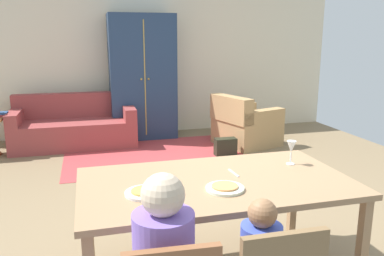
{
  "coord_description": "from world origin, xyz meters",
  "views": [
    {
      "loc": [
        -1.08,
        -3.56,
        1.72
      ],
      "look_at": [
        -0.1,
        0.04,
        0.85
      ],
      "focal_mm": 36.67,
      "sensor_mm": 36.0,
      "label": 1
    }
  ],
  "objects_px": {
    "couch": "(75,127)",
    "armchair": "(244,126)",
    "handbag": "(225,147)",
    "plate_near_man": "(145,193)",
    "plate_near_child": "(225,188)",
    "dining_table": "(216,189)",
    "wine_glass": "(291,148)",
    "armoire": "(143,77)"
  },
  "relations": [
    {
      "from": "wine_glass",
      "to": "handbag",
      "type": "bearing_deg",
      "value": 80.45
    },
    {
      "from": "dining_table",
      "to": "handbag",
      "type": "distance_m",
      "value": 3.14
    },
    {
      "from": "dining_table",
      "to": "handbag",
      "type": "xyz_separation_m",
      "value": [
        1.12,
        2.87,
        -0.56
      ]
    },
    {
      "from": "couch",
      "to": "armoire",
      "type": "xyz_separation_m",
      "value": [
        1.16,
        0.26,
        0.75
      ]
    },
    {
      "from": "plate_near_child",
      "to": "handbag",
      "type": "bearing_deg",
      "value": 69.86
    },
    {
      "from": "dining_table",
      "to": "armoire",
      "type": "bearing_deg",
      "value": 88.52
    },
    {
      "from": "armoire",
      "to": "armchair",
      "type": "bearing_deg",
      "value": -31.81
    },
    {
      "from": "couch",
      "to": "armoire",
      "type": "bearing_deg",
      "value": 12.68
    },
    {
      "from": "handbag",
      "to": "plate_near_man",
      "type": "bearing_deg",
      "value": -118.55
    },
    {
      "from": "dining_table",
      "to": "armoire",
      "type": "height_order",
      "value": "armoire"
    },
    {
      "from": "plate_near_child",
      "to": "armoire",
      "type": "relative_size",
      "value": 0.12
    },
    {
      "from": "armoire",
      "to": "couch",
      "type": "bearing_deg",
      "value": -167.32
    },
    {
      "from": "dining_table",
      "to": "couch",
      "type": "bearing_deg",
      "value": 104.52
    },
    {
      "from": "plate_near_man",
      "to": "handbag",
      "type": "xyz_separation_m",
      "value": [
        1.63,
        2.99,
        -0.64
      ]
    },
    {
      "from": "armchair",
      "to": "plate_near_man",
      "type": "bearing_deg",
      "value": -121.46
    },
    {
      "from": "plate_near_child",
      "to": "armchair",
      "type": "relative_size",
      "value": 0.23
    },
    {
      "from": "plate_near_man",
      "to": "dining_table",
      "type": "bearing_deg",
      "value": 13.26
    },
    {
      "from": "plate_near_man",
      "to": "armchair",
      "type": "distance_m",
      "value": 4.1
    },
    {
      "from": "wine_glass",
      "to": "handbag",
      "type": "xyz_separation_m",
      "value": [
        0.45,
        2.69,
        -0.76
      ]
    },
    {
      "from": "wine_glass",
      "to": "armchair",
      "type": "xyz_separation_m",
      "value": [
        0.95,
        3.18,
        -0.57
      ]
    },
    {
      "from": "plate_near_child",
      "to": "armoire",
      "type": "height_order",
      "value": "armoire"
    },
    {
      "from": "plate_near_child",
      "to": "handbag",
      "type": "relative_size",
      "value": 0.78
    },
    {
      "from": "plate_near_man",
      "to": "couch",
      "type": "distance_m",
      "value": 4.21
    },
    {
      "from": "plate_near_child",
      "to": "armchair",
      "type": "xyz_separation_m",
      "value": [
        1.62,
        3.54,
        -0.45
      ]
    },
    {
      "from": "plate_near_child",
      "to": "wine_glass",
      "type": "bearing_deg",
      "value": 28.37
    },
    {
      "from": "plate_near_child",
      "to": "armoire",
      "type": "bearing_deg",
      "value": 88.58
    },
    {
      "from": "couch",
      "to": "handbag",
      "type": "height_order",
      "value": "couch"
    },
    {
      "from": "handbag",
      "to": "armoire",
      "type": "bearing_deg",
      "value": 125.43
    },
    {
      "from": "dining_table",
      "to": "plate_near_child",
      "type": "relative_size",
      "value": 7.41
    },
    {
      "from": "plate_near_child",
      "to": "dining_table",
      "type": "bearing_deg",
      "value": 90.0
    },
    {
      "from": "dining_table",
      "to": "wine_glass",
      "type": "height_order",
      "value": "wine_glass"
    },
    {
      "from": "wine_glass",
      "to": "armchair",
      "type": "height_order",
      "value": "wine_glass"
    },
    {
      "from": "couch",
      "to": "plate_near_child",
      "type": "bearing_deg",
      "value": -76.07
    },
    {
      "from": "plate_near_man",
      "to": "wine_glass",
      "type": "xyz_separation_m",
      "value": [
        1.18,
        0.3,
        0.12
      ]
    },
    {
      "from": "dining_table",
      "to": "plate_near_man",
      "type": "relative_size",
      "value": 7.41
    },
    {
      "from": "plate_near_man",
      "to": "handbag",
      "type": "distance_m",
      "value": 3.47
    },
    {
      "from": "dining_table",
      "to": "plate_near_child",
      "type": "bearing_deg",
      "value": -90.0
    },
    {
      "from": "wine_glass",
      "to": "handbag",
      "type": "distance_m",
      "value": 2.84
    },
    {
      "from": "armchair",
      "to": "armoire",
      "type": "bearing_deg",
      "value": 148.19
    },
    {
      "from": "couch",
      "to": "armchair",
      "type": "bearing_deg",
      "value": -14.23
    },
    {
      "from": "couch",
      "to": "armchair",
      "type": "xyz_separation_m",
      "value": [
        2.66,
        -0.68,
        0.02
      ]
    },
    {
      "from": "dining_table",
      "to": "armchair",
      "type": "xyz_separation_m",
      "value": [
        1.62,
        3.36,
        -0.38
      ]
    }
  ]
}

